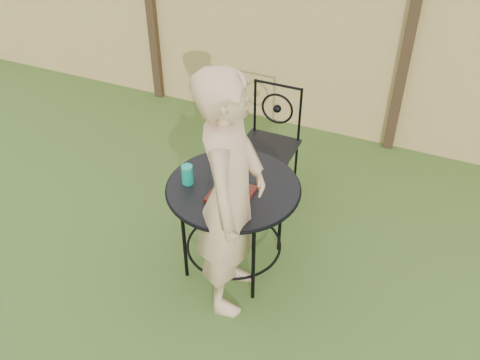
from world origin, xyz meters
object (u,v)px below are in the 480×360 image
(diner, at_px, (231,197))
(salad_plate, at_px, (231,194))
(patio_table, at_px, (233,202))
(patio_chair, at_px, (270,140))

(diner, height_order, salad_plate, diner)
(patio_table, xyz_separation_m, diner, (0.11, -0.28, 0.28))
(diner, bearing_deg, patio_chair, -1.43)
(patio_chair, bearing_deg, patio_table, -84.18)
(patio_table, relative_size, patio_chair, 0.97)
(patio_chair, relative_size, diner, 0.55)
(patio_table, xyz_separation_m, patio_chair, (-0.10, 0.95, -0.08))
(patio_table, bearing_deg, patio_chair, 95.82)
(patio_table, height_order, diner, diner)
(patio_chair, bearing_deg, salad_plate, -83.25)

